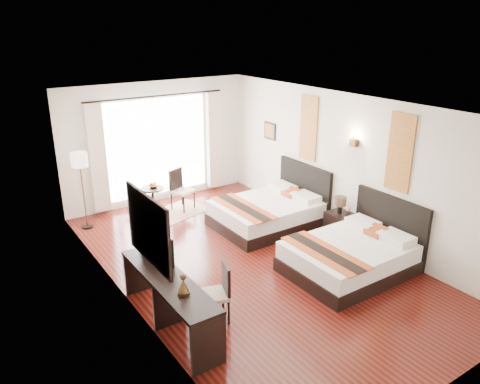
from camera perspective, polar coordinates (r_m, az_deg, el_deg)
floor at (r=8.44m, az=1.27°, el=-8.56°), size 4.50×7.50×0.01m
ceiling at (r=7.50m, az=1.44°, el=10.49°), size 4.50×7.50×0.02m
wall_headboard at (r=9.28m, az=12.77°, el=3.06°), size 0.01×7.50×2.80m
wall_desk at (r=6.90m, az=-14.09°, el=-3.09°), size 0.01×7.50×2.80m
wall_window at (r=11.00m, az=-10.04°, el=5.93°), size 4.50×0.01×2.80m
wall_entry at (r=5.54m, az=24.73°, el=-10.54°), size 4.50×0.01×2.80m
window_glass at (r=11.01m, az=-9.97°, el=5.41°), size 2.40×0.02×2.20m
sheer_curtain at (r=10.96m, az=-9.84°, el=5.35°), size 2.30×0.02×2.10m
drape_left at (r=10.44m, az=-16.99°, el=3.90°), size 0.35×0.14×2.35m
drape_right at (r=11.57m, az=-3.19°, el=6.31°), size 0.35×0.14×2.35m
art_panel_near at (r=8.38m, az=18.93°, el=4.54°), size 0.03×0.50×1.35m
art_panel_far at (r=9.88m, az=8.36°, el=7.70°), size 0.03×0.50×1.35m
wall_sconce at (r=8.97m, az=13.73°, el=5.85°), size 0.10×0.14×0.14m
mirror_frame at (r=6.10m, az=-11.12°, el=-4.45°), size 0.04×1.25×0.95m
mirror_glass at (r=6.11m, az=-10.91°, el=-4.40°), size 0.01×1.12×0.82m
bed_near at (r=8.26m, az=13.52°, el=-7.43°), size 2.06×1.61×1.16m
bed_far at (r=9.77m, az=3.61°, el=-2.38°), size 2.10×1.64×1.18m
nightstand at (r=9.39m, az=12.20°, el=-4.09°), size 0.45×0.55×0.53m
table_lamp at (r=9.23m, az=12.12°, el=-1.26°), size 0.23×0.23×0.37m
vase at (r=9.14m, az=12.96°, el=-2.83°), size 0.14×0.14×0.12m
console_desk at (r=6.75m, az=-8.61°, el=-13.10°), size 0.50×2.20×0.76m
television at (r=6.90m, az=-10.72°, el=-6.73°), size 0.29×0.76×0.44m
bronze_figurine at (r=6.12m, az=-6.92°, el=-11.22°), size 0.18×0.18×0.25m
desk_chair at (r=6.87m, az=-2.99°, el=-13.36°), size 0.51×0.51×0.86m
floor_lamp at (r=9.82m, az=-18.94°, el=3.16°), size 0.32×0.32×1.61m
side_table at (r=10.59m, az=-10.56°, el=-0.97°), size 0.50×0.50×0.58m
fruit_bowl at (r=10.51m, az=-10.53°, el=0.70°), size 0.22×0.22×0.05m
window_chair at (r=10.68m, az=-7.06°, el=-0.64°), size 0.56×0.56×0.93m
jute_rug at (r=10.61m, az=-7.63°, el=-2.40°), size 1.53×1.24×0.01m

